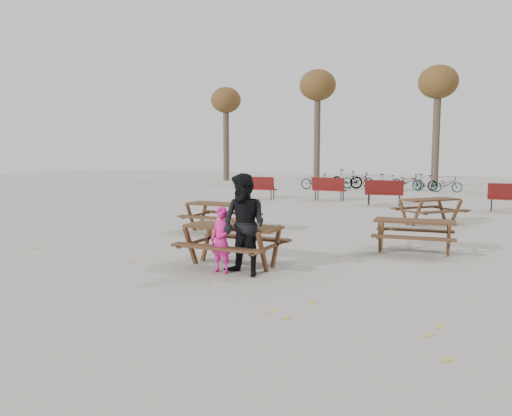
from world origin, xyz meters
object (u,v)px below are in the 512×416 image
at_px(picnic_table_north, 221,218).
at_px(soda_bottle, 219,222).
at_px(main_picnic_table, 233,235).
at_px(adult, 244,225).
at_px(food_tray, 225,226).
at_px(picnic_table_far, 430,211).
at_px(child, 221,240).
at_px(picnic_table_east, 414,236).

bearing_deg(picnic_table_north, soda_bottle, -59.94).
bearing_deg(main_picnic_table, adult, -46.54).
xyz_separation_m(food_tray, picnic_table_far, (2.73, 7.59, -0.41)).
relative_size(child, picnic_table_north, 0.65).
relative_size(main_picnic_table, picnic_table_far, 1.02).
height_order(picnic_table_east, picnic_table_far, picnic_table_far).
bearing_deg(picnic_table_far, adult, -154.04).
distance_m(child, picnic_table_far, 8.36).
bearing_deg(adult, child, -164.63).
height_order(main_picnic_table, soda_bottle, soda_bottle).
xyz_separation_m(child, adult, (0.44, 0.01, 0.30)).
relative_size(food_tray, picnic_table_far, 0.10).
distance_m(main_picnic_table, picnic_table_east, 3.99).
xyz_separation_m(food_tray, adult, (0.56, -0.34, 0.09)).
height_order(food_tray, picnic_table_north, food_tray).
xyz_separation_m(picnic_table_east, picnic_table_north, (-5.08, 0.65, 0.04)).
height_order(soda_bottle, adult, adult).
height_order(soda_bottle, picnic_table_east, soda_bottle).
xyz_separation_m(soda_bottle, picnic_table_north, (-2.00, 3.59, -0.46)).
bearing_deg(food_tray, adult, -30.96).
xyz_separation_m(food_tray, picnic_table_east, (2.94, 2.95, -0.44)).
bearing_deg(picnic_table_east, soda_bottle, -142.53).
xyz_separation_m(adult, picnic_table_far, (2.17, 7.93, -0.51)).
height_order(adult, picnic_table_far, adult).
xyz_separation_m(food_tray, picnic_table_north, (-2.14, 3.60, -0.40)).
distance_m(adult, picnic_table_east, 4.09).
xyz_separation_m(picnic_table_north, picnic_table_far, (4.88, 3.99, -0.01)).
height_order(child, picnic_table_far, child).
xyz_separation_m(main_picnic_table, child, (0.06, -0.55, 0.00)).
bearing_deg(picnic_table_far, main_picnic_table, -158.65).
relative_size(adult, picnic_table_far, 1.00).
distance_m(adult, picnic_table_far, 8.23).
relative_size(food_tray, picnic_table_north, 0.10).
relative_size(soda_bottle, picnic_table_north, 0.09).
height_order(food_tray, soda_bottle, soda_bottle).
distance_m(child, picnic_table_east, 4.35).
distance_m(child, adult, 0.54).
bearing_deg(picnic_table_east, picnic_table_north, 166.57).
bearing_deg(food_tray, main_picnic_table, 74.48).
relative_size(soda_bottle, adult, 0.10).
bearing_deg(adult, main_picnic_table, 146.90).
xyz_separation_m(food_tray, soda_bottle, (-0.15, 0.01, 0.05)).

